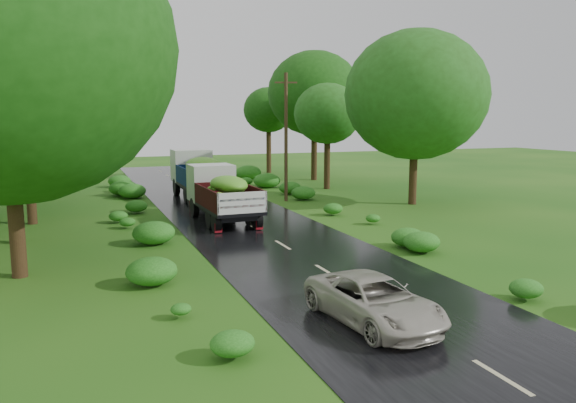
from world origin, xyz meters
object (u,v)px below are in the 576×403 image
truck_far (198,172)px  car (374,300)px  truck_near (221,191)px  utility_pole (286,136)px

truck_far → car: size_ratio=1.68×
car → truck_near: bearing=83.8°
truck_near → truck_far: 8.06m
car → utility_pole: 20.32m
truck_far → car: bearing=-91.6°
car → utility_pole: (5.12, 19.40, 3.26)m
truck_near → utility_pole: (5.20, 4.95, 2.39)m
truck_far → car: truck_far is taller
truck_far → utility_pole: utility_pole is taller
truck_far → truck_near: bearing=-94.6°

